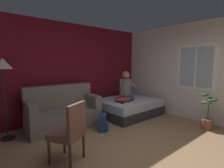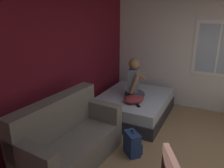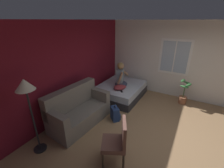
# 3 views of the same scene
# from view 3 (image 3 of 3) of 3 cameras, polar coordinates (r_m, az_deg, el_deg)

# --- Properties ---
(ground_plane) EXTENTS (40.00, 40.00, 0.00)m
(ground_plane) POSITION_cam_3_polar(r_m,az_deg,el_deg) (4.09, 19.21, -19.39)
(ground_plane) COLOR #93704C
(wall_back_accent) EXTENTS (10.08, 0.16, 2.70)m
(wall_back_accent) POSITION_cam_3_polar(r_m,az_deg,el_deg) (4.64, -15.32, 5.62)
(wall_back_accent) COLOR maroon
(wall_back_accent) RESTS_ON ground
(wall_side_with_window) EXTENTS (0.19, 7.01, 2.70)m
(wall_side_with_window) POSITION_cam_3_polar(r_m,az_deg,el_deg) (5.86, 26.47, 7.61)
(wall_side_with_window) COLOR silver
(wall_side_with_window) RESTS_ON ground
(bed) EXTENTS (1.81, 1.47, 0.48)m
(bed) POSITION_cam_3_polar(r_m,az_deg,el_deg) (5.65, 3.35, -2.52)
(bed) COLOR #2D2D33
(bed) RESTS_ON ground
(couch) EXTENTS (1.75, 0.93, 1.04)m
(couch) POSITION_cam_3_polar(r_m,az_deg,el_deg) (4.29, -12.73, -9.75)
(couch) COLOR slate
(couch) RESTS_ON ground
(side_chair) EXTENTS (0.62, 0.62, 0.98)m
(side_chair) POSITION_cam_3_polar(r_m,az_deg,el_deg) (3.11, 1.96, -20.73)
(side_chair) COLOR #382D23
(side_chair) RESTS_ON ground
(person_seated) EXTENTS (0.61, 0.54, 0.88)m
(person_seated) POSITION_cam_3_polar(r_m,az_deg,el_deg) (5.31, 3.35, 2.75)
(person_seated) COLOR #383D51
(person_seated) RESTS_ON bed
(backpack) EXTENTS (0.35, 0.35, 0.46)m
(backpack) POSITION_cam_3_polar(r_m,az_deg,el_deg) (4.41, 1.18, -11.27)
(backpack) COLOR navy
(backpack) RESTS_ON ground
(throw_pillow) EXTENTS (0.57, 0.49, 0.14)m
(throw_pillow) POSITION_cam_3_polar(r_m,az_deg,el_deg) (5.18, 3.04, -1.16)
(throw_pillow) COLOR #993338
(throw_pillow) RESTS_ON bed
(cell_phone) EXTENTS (0.15, 0.14, 0.01)m
(cell_phone) POSITION_cam_3_polar(r_m,az_deg,el_deg) (5.02, 3.69, -2.84)
(cell_phone) COLOR black
(cell_phone) RESTS_ON bed
(floor_lamp) EXTENTS (0.36, 0.36, 1.70)m
(floor_lamp) POSITION_cam_3_polar(r_m,az_deg,el_deg) (3.26, -29.83, -2.77)
(floor_lamp) COLOR black
(floor_lamp) RESTS_ON ground
(potted_plant) EXTENTS (0.39, 0.37, 0.85)m
(potted_plant) POSITION_cam_3_polar(r_m,az_deg,el_deg) (5.71, 25.54, -3.91)
(potted_plant) COLOR #995B3D
(potted_plant) RESTS_ON ground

